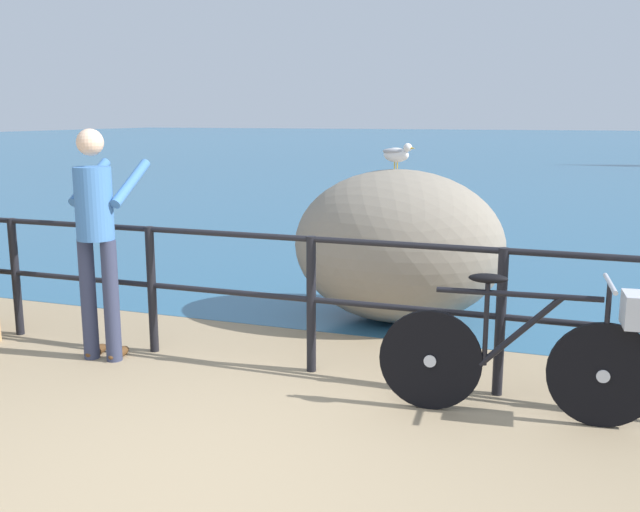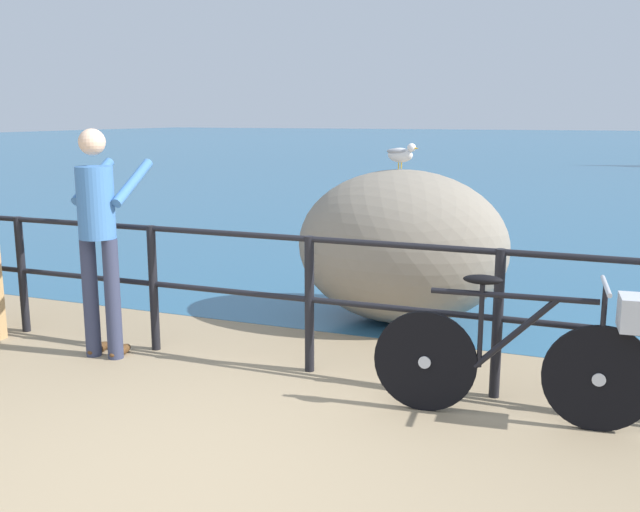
{
  "view_description": "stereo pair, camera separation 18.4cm",
  "coord_description": "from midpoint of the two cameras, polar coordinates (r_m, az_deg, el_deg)",
  "views": [
    {
      "loc": [
        1.75,
        -2.91,
        1.88
      ],
      "look_at": [
        -0.07,
        2.22,
        0.8
      ],
      "focal_mm": 39.95,
      "sensor_mm": 36.0,
      "label": 1
    },
    {
      "loc": [
        1.93,
        -2.84,
        1.88
      ],
      "look_at": [
        -0.07,
        2.22,
        0.8
      ],
      "focal_mm": 39.95,
      "sensor_mm": 36.0,
      "label": 2
    }
  ],
  "objects": [
    {
      "name": "breakwater_boulder_main",
      "position": [
        6.54,
        7.35,
        0.75
      ],
      "size": [
        1.94,
        1.5,
        1.4
      ],
      "color": "gray",
      "rests_on": "ground"
    },
    {
      "name": "promenade_railing",
      "position": [
        5.2,
        0.16,
        -2.6
      ],
      "size": [
        8.19,
        0.07,
        1.02
      ],
      "color": "black",
      "rests_on": "ground_plane"
    },
    {
      "name": "bicycle",
      "position": [
        4.59,
        17.98,
        -7.27
      ],
      "size": [
        1.7,
        0.48,
        0.92
      ],
      "rotation": [
        0.0,
        0.0,
        0.08
      ],
      "color": "black",
      "rests_on": "ground_plane"
    },
    {
      "name": "sea_surface",
      "position": [
        50.71,
        19.66,
        8.47
      ],
      "size": [
        120.0,
        90.0,
        0.01
      ],
      "primitive_type": "cube",
      "color": "#285B7F",
      "rests_on": "ground_plane"
    },
    {
      "name": "ground_plane",
      "position": [
        23.03,
        16.97,
        5.94
      ],
      "size": [
        120.0,
        120.0,
        0.1
      ],
      "primitive_type": "cube",
      "color": "#937F60"
    },
    {
      "name": "seagull",
      "position": [
        6.49,
        7.29,
        8.15
      ],
      "size": [
        0.34,
        0.2,
        0.23
      ],
      "rotation": [
        0.0,
        0.0,
        5.94
      ],
      "color": "gold",
      "rests_on": "breakwater_boulder_main"
    },
    {
      "name": "person_at_railing",
      "position": [
        5.69,
        -16.38,
        1.82
      ],
      "size": [
        0.47,
        0.65,
        1.78
      ],
      "rotation": [
        0.0,
        0.0,
        1.64
      ],
      "color": "#333851",
      "rests_on": "ground_plane"
    }
  ]
}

